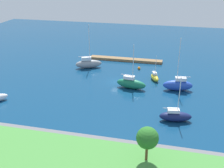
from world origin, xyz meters
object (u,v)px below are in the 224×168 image
at_px(park_tree_center, 147,138).
at_px(sailboat_navy_west_end, 175,116).
at_px(sailboat_yellow_center_basin, 155,77).
at_px(mooring_buoy_orange, 139,68).
at_px(sailboat_blue_off_beacon, 178,85).
at_px(pier_dock, 126,60).
at_px(sailboat_gray_along_channel, 88,63).
at_px(mooring_buoy_yellow, 147,135).
at_px(sailboat_green_mid_basin, 131,83).

relative_size(park_tree_center, sailboat_navy_west_end, 0.60).
xyz_separation_m(sailboat_yellow_center_basin, mooring_buoy_orange, (5.33, -7.48, -0.47)).
height_order(park_tree_center, sailboat_blue_off_beacon, sailboat_blue_off_beacon).
relative_size(pier_dock, park_tree_center, 4.20).
height_order(sailboat_gray_along_channel, sailboat_yellow_center_basin, sailboat_gray_along_channel).
height_order(sailboat_blue_off_beacon, mooring_buoy_orange, sailboat_blue_off_beacon).
height_order(sailboat_gray_along_channel, sailboat_navy_west_end, sailboat_gray_along_channel).
xyz_separation_m(sailboat_gray_along_channel, sailboat_yellow_center_basin, (-20.56, 5.31, -0.55)).
bearing_deg(mooring_buoy_yellow, pier_dock, -74.37).
height_order(pier_dock, mooring_buoy_orange, mooring_buoy_orange).
bearing_deg(mooring_buoy_orange, sailboat_yellow_center_basin, 125.47).
height_order(park_tree_center, mooring_buoy_orange, park_tree_center).
distance_m(pier_dock, sailboat_blue_off_beacon, 26.14).
bearing_deg(sailboat_blue_off_beacon, sailboat_green_mid_basin, -0.36).
bearing_deg(sailboat_navy_west_end, sailboat_green_mid_basin, 119.98).
xyz_separation_m(park_tree_center, sailboat_navy_west_end, (-4.06, -14.94, -4.10)).
xyz_separation_m(sailboat_blue_off_beacon, mooring_buoy_orange, (11.51, -12.80, -1.07)).
relative_size(sailboat_gray_along_channel, mooring_buoy_yellow, 14.95).
distance_m(sailboat_gray_along_channel, mooring_buoy_orange, 15.42).
height_order(park_tree_center, sailboat_navy_west_end, sailboat_navy_west_end).
relative_size(sailboat_yellow_center_basin, mooring_buoy_yellow, 7.99).
bearing_deg(sailboat_green_mid_basin, mooring_buoy_yellow, -63.97).
distance_m(sailboat_navy_west_end, sailboat_yellow_center_basin, 21.37).
relative_size(sailboat_green_mid_basin, mooring_buoy_orange, 13.60).
height_order(sailboat_navy_west_end, sailboat_yellow_center_basin, sailboat_navy_west_end).
bearing_deg(sailboat_yellow_center_basin, sailboat_blue_off_beacon, 26.26).
bearing_deg(sailboat_blue_off_beacon, sailboat_yellow_center_basin, -48.47).
height_order(sailboat_yellow_center_basin, mooring_buoy_orange, sailboat_yellow_center_basin).
distance_m(sailboat_blue_off_beacon, mooring_buoy_orange, 17.25).
relative_size(pier_dock, sailboat_yellow_center_basin, 3.36).
relative_size(sailboat_green_mid_basin, sailboat_yellow_center_basin, 1.61).
bearing_deg(sailboat_gray_along_channel, sailboat_green_mid_basin, -63.01).
xyz_separation_m(pier_dock, mooring_buoy_yellow, (-11.80, 42.16, 0.03)).
bearing_deg(sailboat_green_mid_basin, sailboat_blue_off_beacon, 16.20).
height_order(park_tree_center, sailboat_gray_along_channel, sailboat_gray_along_channel).
bearing_deg(sailboat_navy_west_end, mooring_buoy_orange, 102.39).
bearing_deg(sailboat_navy_west_end, sailboat_yellow_center_basin, 96.60).
distance_m(pier_dock, mooring_buoy_yellow, 43.78).
xyz_separation_m(pier_dock, mooring_buoy_orange, (-5.40, 7.11, 0.01)).
distance_m(sailboat_gray_along_channel, sailboat_yellow_center_basin, 21.25).
distance_m(park_tree_center, sailboat_blue_off_beacon, 30.69).
xyz_separation_m(sailboat_green_mid_basin, sailboat_blue_off_beacon, (-11.55, -1.50, 0.10)).
relative_size(sailboat_navy_west_end, sailboat_yellow_center_basin, 1.33).
distance_m(sailboat_green_mid_basin, sailboat_blue_off_beacon, 11.65).
bearing_deg(sailboat_yellow_center_basin, mooring_buoy_yellow, -20.81).
relative_size(pier_dock, mooring_buoy_yellow, 26.82).
distance_m(sailboat_gray_along_channel, sailboat_navy_west_end, 37.01).
relative_size(pier_dock, sailboat_navy_west_end, 2.52).
xyz_separation_m(sailboat_green_mid_basin, mooring_buoy_orange, (-0.04, -14.30, -0.97)).
distance_m(sailboat_green_mid_basin, sailboat_gray_along_channel, 19.44).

